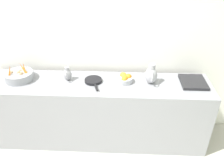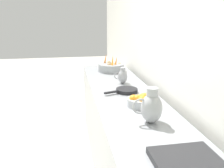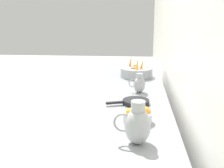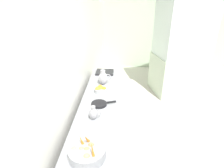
% 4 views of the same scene
% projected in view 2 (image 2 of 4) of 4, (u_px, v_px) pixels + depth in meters
% --- Properties ---
extents(tile_wall_left, '(0.10, 7.61, 3.00)m').
position_uv_depth(tile_wall_left, '(198.00, 30.00, 1.72)').
color(tile_wall_left, white).
rests_on(tile_wall_left, ground_plane).
extents(prep_counter, '(0.60, 2.75, 0.88)m').
position_uv_depth(prep_counter, '(124.00, 136.00, 2.42)').
color(prep_counter, gray).
rests_on(prep_counter, ground_plane).
extents(vegetable_colander, '(0.34, 0.34, 0.23)m').
position_uv_depth(vegetable_colander, '(111.00, 67.00, 3.22)').
color(vegetable_colander, gray).
rests_on(vegetable_colander, prep_counter).
extents(orange_bowl, '(0.20, 0.20, 0.11)m').
position_uv_depth(orange_bowl, '(139.00, 101.00, 1.99)').
color(orange_bowl, '#ADAFB5').
rests_on(orange_bowl, prep_counter).
extents(metal_pitcher_tall, '(0.21, 0.15, 0.25)m').
position_uv_depth(metal_pitcher_tall, '(151.00, 107.00, 1.67)').
color(metal_pitcher_tall, '#A3A3A8').
rests_on(metal_pitcher_tall, prep_counter).
extents(metal_pitcher_short, '(0.15, 0.10, 0.18)m').
position_uv_depth(metal_pitcher_short, '(123.00, 76.00, 2.65)').
color(metal_pitcher_short, '#939399').
rests_on(metal_pitcher_short, prep_counter).
extents(counter_sink_basin, '(0.34, 0.30, 0.04)m').
position_uv_depth(counter_sink_basin, '(188.00, 162.00, 1.21)').
color(counter_sink_basin, '#232326').
rests_on(counter_sink_basin, prep_counter).
extents(skillet_on_counter, '(0.34, 0.21, 0.03)m').
position_uv_depth(skillet_on_counter, '(126.00, 90.00, 2.36)').
color(skillet_on_counter, black).
rests_on(skillet_on_counter, prep_counter).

